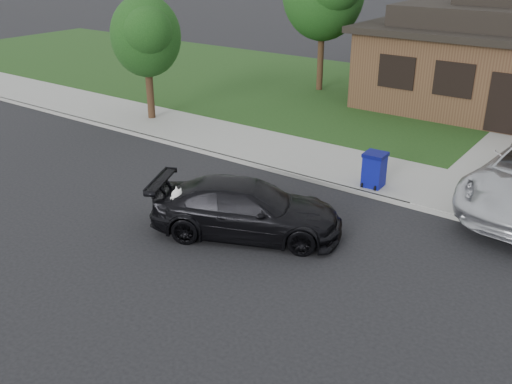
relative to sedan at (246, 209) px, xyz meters
The scene contains 7 objects.
ground 1.32m from the sedan, behind, with size 120.00×120.00×0.00m, color black.
sidewalk 5.33m from the sedan, 102.31° to the left, with size 60.00×3.00×0.12m, color gray.
curb 3.90m from the sedan, 107.07° to the left, with size 60.00×0.12×0.12m, color gray.
lawn 13.24m from the sedan, 94.90° to the left, with size 60.00×13.00×0.13m, color #193814.
sedan is the anchor object (origin of this frame).
recycling_bin 4.39m from the sedan, 72.46° to the left, with size 0.61×0.65×0.98m.
tree_2 10.36m from the sedan, 148.13° to the left, with size 2.73×2.60×4.59m.
Camera 1 is at (8.42, -9.88, 6.44)m, focal length 40.00 mm.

